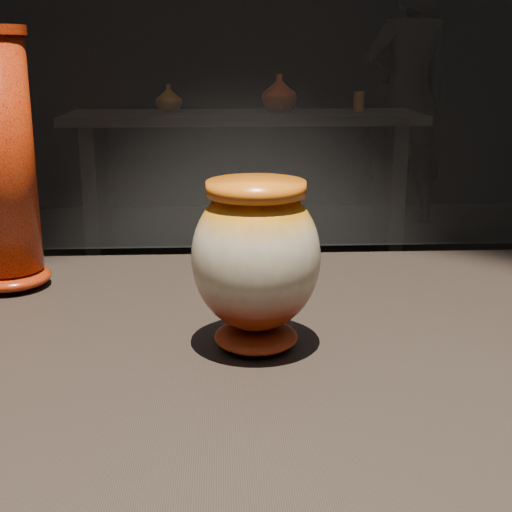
% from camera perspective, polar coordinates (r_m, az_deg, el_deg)
% --- Properties ---
extents(main_vase, '(0.18, 0.18, 0.20)m').
position_cam_1_polar(main_vase, '(0.81, -0.00, -0.24)').
color(main_vase, '#671C09').
rests_on(main_vase, display_plinth).
extents(tall_vase, '(0.14, 0.14, 0.37)m').
position_cam_1_polar(tall_vase, '(1.08, -19.82, 6.77)').
color(tall_vase, '#C93C0D').
rests_on(tall_vase, display_plinth).
extents(back_shelf, '(2.00, 0.60, 0.90)m').
position_cam_1_polar(back_shelf, '(4.15, -0.95, 7.76)').
color(back_shelf, black).
rests_on(back_shelf, ground).
extents(back_vase_left, '(0.17, 0.17, 0.15)m').
position_cam_1_polar(back_vase_left, '(4.14, -6.99, 12.39)').
color(back_vase_left, '#A16117').
rests_on(back_vase_left, back_shelf).
extents(back_vase_mid, '(0.26, 0.26, 0.21)m').
position_cam_1_polar(back_vase_mid, '(4.16, 1.86, 12.89)').
color(back_vase_mid, '#671C09').
rests_on(back_vase_mid, back_shelf).
extents(back_vase_right, '(0.06, 0.06, 0.11)m').
position_cam_1_polar(back_vase_right, '(4.24, 8.21, 12.13)').
color(back_vase_right, '#A16117').
rests_on(back_vase_right, back_shelf).
extents(visitor, '(0.72, 0.54, 1.82)m').
position_cam_1_polar(visitor, '(5.34, 11.98, 12.23)').
color(visitor, black).
rests_on(visitor, ground).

